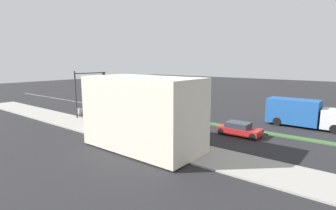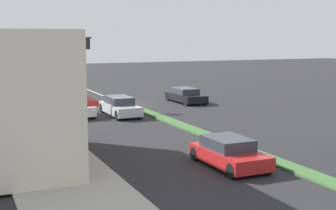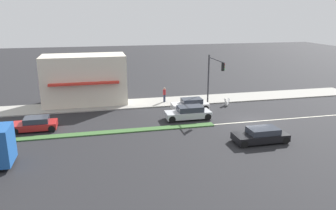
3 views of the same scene
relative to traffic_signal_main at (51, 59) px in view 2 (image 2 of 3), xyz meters
The scene contains 11 objects.
ground_plane 17.71m from the traffic_signal_main, 110.76° to the left, with size 160.00×160.00×0.00m, color #232326.
sidewalk_right 17.33m from the traffic_signal_main, 80.20° to the left, with size 4.00×73.00×0.12m, color #9E9B93.
lane_marking_center 7.49m from the traffic_signal_main, 163.23° to the right, with size 0.16×60.00×0.01m, color beige.
building_corner_store 14.76m from the traffic_signal_main, 72.43° to the left, with size 5.21×9.37×5.58m.
traffic_signal_main is the anchor object (origin of this frame).
pedestrian 6.34m from the traffic_signal_main, 61.66° to the left, with size 0.34×0.34×1.71m.
warning_aframe_sign 3.90m from the traffic_signal_main, 94.01° to the right, with size 0.45×0.53×0.84m.
hatchback_red 19.13m from the traffic_signal_main, 102.02° to the left, with size 1.88×3.85×1.22m.
van_white 4.50m from the traffic_signal_main, 111.12° to the left, with size 1.73×3.96×1.35m.
suv_black 11.61m from the traffic_signal_main, behind, with size 1.91×4.45×1.22m.
sedan_silver 6.45m from the traffic_signal_main, 134.85° to the left, with size 1.79×4.54×1.33m.
Camera 2 is at (12.48, 36.75, 5.38)m, focal length 50.00 mm.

